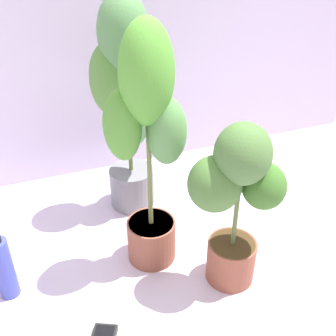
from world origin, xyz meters
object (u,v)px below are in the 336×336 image
at_px(potted_plant_back_center, 127,95).
at_px(potted_plant_center, 148,140).
at_px(hygrometer_box, 104,336).
at_px(potted_plant_front_right, 236,196).
at_px(nutrient_bottle, 4,268).

height_order(potted_plant_back_center, potted_plant_center, potted_plant_back_center).
bearing_deg(hygrometer_box, potted_plant_front_right, 37.27).
xyz_separation_m(potted_plant_back_center, potted_plant_center, (-0.04, -0.38, -0.02)).
height_order(potted_plant_back_center, hygrometer_box, potted_plant_back_center).
bearing_deg(potted_plant_front_right, potted_plant_center, 138.85).
relative_size(potted_plant_back_center, potted_plant_center, 1.02).
height_order(hygrometer_box, nutrient_bottle, nutrient_bottle).
relative_size(potted_plant_back_center, hygrometer_box, 9.22).
height_order(potted_plant_front_right, nutrient_bottle, potted_plant_front_right).
bearing_deg(hygrometer_box, potted_plant_center, 75.22).
bearing_deg(potted_plant_back_center, hygrometer_box, -113.96).
bearing_deg(potted_plant_back_center, potted_plant_center, -95.31).
bearing_deg(nutrient_bottle, hygrometer_box, -47.81).
distance_m(potted_plant_center, nutrient_bottle, 0.70).
bearing_deg(potted_plant_front_right, nutrient_bottle, 165.10).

